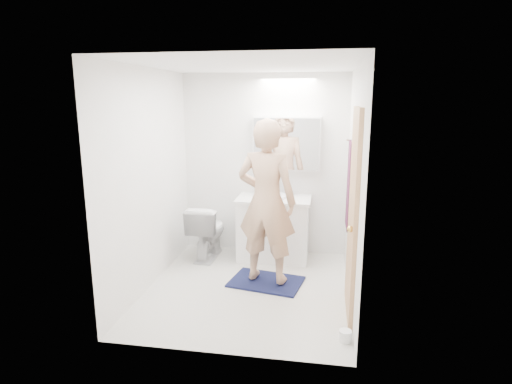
% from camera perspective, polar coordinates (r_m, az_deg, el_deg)
% --- Properties ---
extents(floor, '(2.50, 2.50, 0.00)m').
position_cam_1_polar(floor, '(4.81, -1.10, -12.94)').
color(floor, silver).
rests_on(floor, ground).
extents(ceiling, '(2.50, 2.50, 0.00)m').
position_cam_1_polar(ceiling, '(4.35, -1.24, 16.90)').
color(ceiling, white).
rests_on(ceiling, floor).
extents(wall_back, '(2.50, 0.00, 2.50)m').
position_cam_1_polar(wall_back, '(5.64, 1.16, 3.69)').
color(wall_back, white).
rests_on(wall_back, floor).
extents(wall_front, '(2.50, 0.00, 2.50)m').
position_cam_1_polar(wall_front, '(3.24, -5.21, -3.09)').
color(wall_front, white).
rests_on(wall_front, floor).
extents(wall_left, '(0.00, 2.50, 2.50)m').
position_cam_1_polar(wall_left, '(4.75, -14.33, 1.61)').
color(wall_left, white).
rests_on(wall_left, floor).
extents(wall_right, '(0.00, 2.50, 2.50)m').
position_cam_1_polar(wall_right, '(4.37, 13.18, 0.73)').
color(wall_right, white).
rests_on(wall_right, floor).
extents(vanity_cabinet, '(0.90, 0.55, 0.78)m').
position_cam_1_polar(vanity_cabinet, '(5.53, 2.40, -5.13)').
color(vanity_cabinet, white).
rests_on(vanity_cabinet, floor).
extents(countertop, '(0.95, 0.58, 0.04)m').
position_cam_1_polar(countertop, '(5.42, 2.44, -1.00)').
color(countertop, white).
rests_on(countertop, vanity_cabinet).
extents(sink_basin, '(0.36, 0.36, 0.03)m').
position_cam_1_polar(sink_basin, '(5.44, 2.48, -0.56)').
color(sink_basin, white).
rests_on(sink_basin, countertop).
extents(faucet, '(0.02, 0.02, 0.16)m').
position_cam_1_polar(faucet, '(5.61, 2.72, 0.52)').
color(faucet, silver).
rests_on(faucet, countertop).
extents(medicine_cabinet, '(0.88, 0.14, 0.70)m').
position_cam_1_polar(medicine_cabinet, '(5.49, 4.17, 6.58)').
color(medicine_cabinet, white).
rests_on(medicine_cabinet, wall_back).
extents(mirror_panel, '(0.84, 0.01, 0.66)m').
position_cam_1_polar(mirror_panel, '(5.42, 4.10, 6.50)').
color(mirror_panel, silver).
rests_on(mirror_panel, medicine_cabinet).
extents(toilet, '(0.43, 0.73, 0.73)m').
position_cam_1_polar(toilet, '(5.60, -6.62, -5.28)').
color(toilet, white).
rests_on(toilet, floor).
extents(bath_rug, '(0.89, 0.69, 0.02)m').
position_cam_1_polar(bath_rug, '(4.93, 1.39, -12.09)').
color(bath_rug, '#13183D').
rests_on(bath_rug, floor).
extents(person, '(0.74, 0.55, 1.83)m').
position_cam_1_polar(person, '(4.62, 1.45, -1.33)').
color(person, tan).
rests_on(person, bath_rug).
extents(door, '(0.04, 0.80, 2.00)m').
position_cam_1_polar(door, '(4.07, 13.06, -3.02)').
color(door, tan).
rests_on(door, wall_right).
extents(door_knob, '(0.06, 0.06, 0.06)m').
position_cam_1_polar(door_knob, '(3.80, 12.68, -4.94)').
color(door_knob, gold).
rests_on(door_knob, door).
extents(towel, '(0.02, 0.42, 1.00)m').
position_cam_1_polar(towel, '(4.92, 12.47, 0.89)').
color(towel, '#111F36').
rests_on(towel, wall_right).
extents(towel_hook, '(0.07, 0.02, 0.02)m').
position_cam_1_polar(towel_hook, '(4.85, 12.61, 6.93)').
color(towel_hook, silver).
rests_on(towel_hook, wall_right).
extents(soap_bottle_a, '(0.09, 0.09, 0.21)m').
position_cam_1_polar(soap_bottle_a, '(5.57, 0.16, 0.69)').
color(soap_bottle_a, tan).
rests_on(soap_bottle_a, countertop).
extents(soap_bottle_b, '(0.12, 0.12, 0.19)m').
position_cam_1_polar(soap_bottle_b, '(5.59, 0.93, 0.65)').
color(soap_bottle_b, '#4F6FA9').
rests_on(soap_bottle_b, countertop).
extents(toothbrush_cup, '(0.10, 0.10, 0.09)m').
position_cam_1_polar(toothbrush_cup, '(5.54, 4.44, -0.05)').
color(toothbrush_cup, '#3A66B0').
rests_on(toothbrush_cup, countertop).
extents(toilet_paper_roll, '(0.11, 0.11, 0.10)m').
position_cam_1_polar(toilet_paper_roll, '(3.94, 12.04, -18.57)').
color(toilet_paper_roll, white).
rests_on(toilet_paper_roll, floor).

